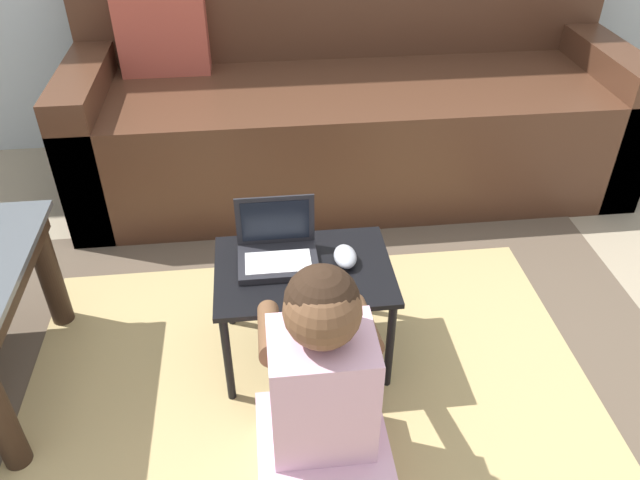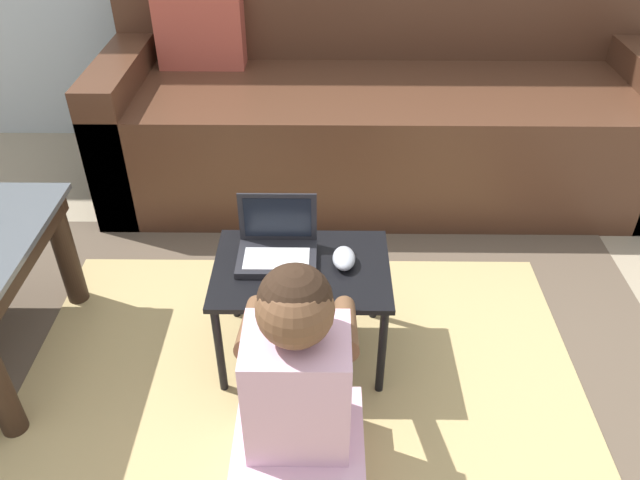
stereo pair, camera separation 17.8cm
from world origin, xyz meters
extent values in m
plane|color=gray|center=(0.00, 0.00, 0.00)|extent=(16.00, 16.00, 0.00)
cube|color=brown|center=(-0.11, -0.01, 0.00)|extent=(2.33, 1.85, 0.01)
cube|color=tan|center=(-0.11, -0.01, 0.01)|extent=(1.67, 1.33, 0.00)
cube|color=#4C2D1E|center=(0.20, 1.26, 0.24)|extent=(2.30, 0.84, 0.48)
cube|color=#4C2D1E|center=(0.20, 1.58, 0.69)|extent=(2.30, 0.18, 0.42)
cube|color=#4C2D1E|center=(-0.87, 1.26, 0.30)|extent=(0.16, 0.84, 0.59)
cube|color=#4C2D1E|center=(1.27, 1.26, 0.30)|extent=(0.16, 0.84, 0.59)
cube|color=#B24C3D|center=(-0.57, 1.42, 0.66)|extent=(0.36, 0.14, 0.36)
cylinder|color=black|center=(-0.90, 0.43, 0.21)|extent=(0.07, 0.07, 0.43)
cube|color=black|center=(-0.11, 0.20, 0.34)|extent=(0.51, 0.36, 0.02)
cylinder|color=black|center=(-0.34, 0.04, 0.16)|extent=(0.02, 0.02, 0.33)
cylinder|color=black|center=(0.12, 0.04, 0.16)|extent=(0.02, 0.02, 0.33)
cylinder|color=black|center=(-0.34, 0.35, 0.16)|extent=(0.02, 0.02, 0.33)
cylinder|color=black|center=(0.12, 0.35, 0.16)|extent=(0.02, 0.02, 0.33)
cube|color=#232328|center=(-0.18, 0.22, 0.35)|extent=(0.23, 0.17, 0.02)
cube|color=silver|center=(-0.18, 0.21, 0.37)|extent=(0.19, 0.10, 0.00)
cube|color=#232328|center=(-0.18, 0.30, 0.44)|extent=(0.23, 0.01, 0.16)
cube|color=black|center=(-0.18, 0.30, 0.44)|extent=(0.20, 0.00, 0.13)
ellipsoid|color=#B2B7C1|center=(0.02, 0.21, 0.37)|extent=(0.07, 0.10, 0.04)
cube|color=#E5B2CC|center=(-0.10, -0.22, 0.07)|extent=(0.33, 0.30, 0.15)
cube|color=#E5B2CC|center=(-0.10, -0.22, 0.31)|extent=(0.24, 0.19, 0.33)
sphere|color=brown|center=(-0.10, -0.22, 0.56)|extent=(0.17, 0.17, 0.17)
sphere|color=black|center=(-0.10, -0.21, 0.58)|extent=(0.16, 0.16, 0.16)
cylinder|color=brown|center=(-0.21, -0.10, 0.40)|extent=(0.06, 0.26, 0.13)
cylinder|color=brown|center=(0.01, -0.10, 0.40)|extent=(0.06, 0.26, 0.13)
camera|label=1|loc=(-0.22, -1.19, 1.46)|focal=35.00mm
camera|label=2|loc=(-0.04, -1.20, 1.46)|focal=35.00mm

